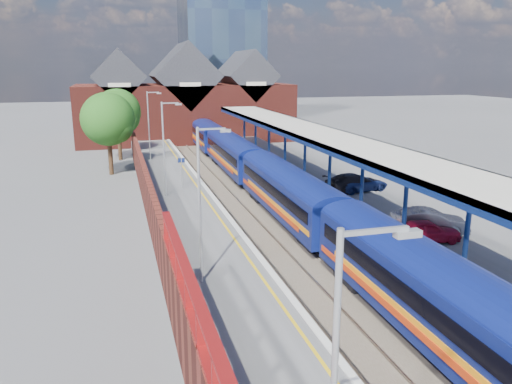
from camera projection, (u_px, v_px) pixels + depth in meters
ground at (227, 181)px, 46.92m from camera, size 240.00×240.00×0.00m
ballast_bed at (256, 209)px, 37.58m from camera, size 6.00×76.00×0.06m
rails at (256, 208)px, 37.56m from camera, size 4.51×76.00×0.14m
left_platform at (183, 208)px, 36.02m from camera, size 5.00×76.00×1.00m
right_platform at (330, 197)px, 39.04m from camera, size 6.00×76.00×1.00m
coping_left at (215, 199)px, 36.51m from camera, size 0.30×76.00×0.05m
coping_right at (296, 193)px, 38.16m from camera, size 0.30×76.00×0.05m
yellow_line at (207, 200)px, 36.36m from camera, size 0.14×76.00×0.01m
train at (257, 168)px, 42.20m from camera, size 3.01×65.93×3.45m
canopy at (316, 134)px, 39.56m from camera, size 4.50×52.00×4.48m
lamp_post_b at (202, 196)px, 21.63m from camera, size 1.48×0.18×7.00m
lamp_post_c at (165, 143)px, 36.57m from camera, size 1.48×0.18×7.00m
lamp_post_d at (150, 121)px, 51.50m from camera, size 1.48×0.18×7.00m
platform_sign at (182, 168)px, 39.35m from camera, size 0.55×0.08×2.50m
brick_wall at (152, 209)px, 28.83m from camera, size 0.35×50.00×3.86m
station_building at (185, 102)px, 71.73m from camera, size 30.00×12.12×13.78m
glass_tower at (220, 12)px, 91.29m from camera, size 14.20×14.20×40.30m
tree_near at (109, 121)px, 48.42m from camera, size 5.20×5.20×8.10m
tree_far at (119, 113)px, 56.15m from camera, size 5.20×5.20×8.10m
parked_car_red at (426, 231)px, 27.59m from camera, size 3.91×2.09×1.26m
parked_car_silver at (429, 221)px, 28.99m from camera, size 4.60×3.04×1.43m
parked_car_dark at (354, 182)px, 38.81m from camera, size 5.14×2.90×1.41m
parked_car_blue at (361, 183)px, 38.99m from camera, size 4.55×2.60×1.19m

